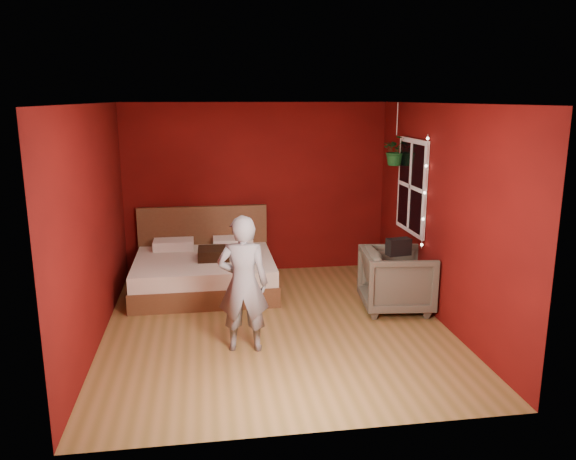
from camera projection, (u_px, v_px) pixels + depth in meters
The scene contains 10 objects.
floor at pixel (276, 325), 6.73m from camera, with size 4.50×4.50×0.00m, color olive.
room_walls at pixel (275, 187), 6.35m from camera, with size 4.04×4.54×2.62m.
window at pixel (411, 186), 7.54m from camera, with size 0.05×0.97×1.27m.
fairy_lights at pixel (425, 193), 7.03m from camera, with size 0.04×0.04×1.45m.
bed at pixel (204, 270), 7.96m from camera, with size 1.94×1.65×1.07m.
person at pixel (243, 284), 5.93m from camera, with size 0.54×0.36×1.49m, color slate.
armchair at pixel (397, 280), 7.16m from camera, with size 0.84×0.87×0.79m, color #585345.
handbag at pixel (398, 247), 6.83m from camera, with size 0.29×0.14×0.21m, color black.
throw_pillow at pixel (214, 254), 7.76m from camera, with size 0.43×0.43×0.15m, color black.
hanging_plant at pixel (396, 150), 7.85m from camera, with size 0.40×0.36×0.87m.
Camera 1 is at (-0.80, -6.24, 2.66)m, focal length 35.00 mm.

